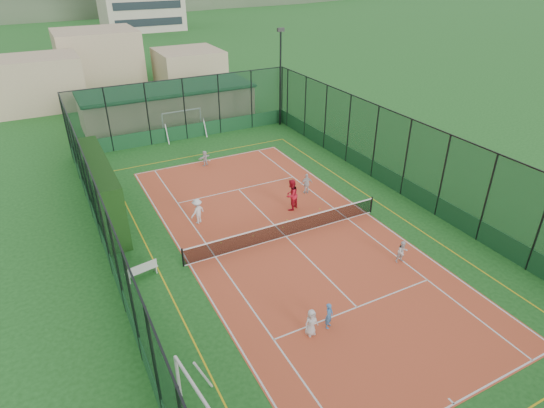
{
  "coord_description": "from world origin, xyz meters",
  "views": [
    {
      "loc": [
        -10.31,
        -18.15,
        13.54
      ],
      "look_at": [
        0.03,
        1.7,
        1.2
      ],
      "focal_mm": 30.0,
      "sensor_mm": 36.0,
      "label": 1
    }
  ],
  "objects_px": {
    "floodlight_ne": "(280,78)",
    "futsal_goal_far": "(182,124)",
    "child_far_left": "(197,211)",
    "child_far_back": "(205,158)",
    "child_near_mid": "(329,316)",
    "child_near_right": "(402,252)",
    "coach": "(291,195)",
    "clubhouse": "(168,105)",
    "white_bench": "(141,270)",
    "child_far_right": "(307,184)",
    "child_near_left": "(311,322)"
  },
  "relations": [
    {
      "from": "child_far_left",
      "to": "coach",
      "type": "relative_size",
      "value": 0.78
    },
    {
      "from": "child_near_mid",
      "to": "coach",
      "type": "relative_size",
      "value": 0.62
    },
    {
      "from": "clubhouse",
      "to": "coach",
      "type": "bearing_deg",
      "value": -84.82
    },
    {
      "from": "coach",
      "to": "child_near_mid",
      "type": "bearing_deg",
      "value": 39.88
    },
    {
      "from": "clubhouse",
      "to": "child_near_right",
      "type": "distance_m",
      "value": 27.0
    },
    {
      "from": "child_far_left",
      "to": "child_far_back",
      "type": "height_order",
      "value": "child_far_left"
    },
    {
      "from": "white_bench",
      "to": "child_near_left",
      "type": "height_order",
      "value": "child_near_left"
    },
    {
      "from": "floodlight_ne",
      "to": "futsal_goal_far",
      "type": "relative_size",
      "value": 2.42
    },
    {
      "from": "floodlight_ne",
      "to": "child_near_left",
      "type": "relative_size",
      "value": 6.71
    },
    {
      "from": "clubhouse",
      "to": "child_far_back",
      "type": "distance_m",
      "value": 10.99
    },
    {
      "from": "futsal_goal_far",
      "to": "child_near_mid",
      "type": "distance_m",
      "value": 24.49
    },
    {
      "from": "clubhouse",
      "to": "coach",
      "type": "height_order",
      "value": "clubhouse"
    },
    {
      "from": "child_near_left",
      "to": "child_near_mid",
      "type": "bearing_deg",
      "value": -3.39
    },
    {
      "from": "child_far_left",
      "to": "coach",
      "type": "bearing_deg",
      "value": 140.4
    },
    {
      "from": "white_bench",
      "to": "coach",
      "type": "xyz_separation_m",
      "value": [
        9.56,
        2.45,
        0.55
      ]
    },
    {
      "from": "white_bench",
      "to": "child_far_right",
      "type": "bearing_deg",
      "value": 8.07
    },
    {
      "from": "futsal_goal_far",
      "to": "child_far_back",
      "type": "bearing_deg",
      "value": -96.22
    },
    {
      "from": "floodlight_ne",
      "to": "white_bench",
      "type": "distance_m",
      "value": 23.57
    },
    {
      "from": "child_far_left",
      "to": "floodlight_ne",
      "type": "bearing_deg",
      "value": -161.97
    },
    {
      "from": "child_far_left",
      "to": "futsal_goal_far",
      "type": "bearing_deg",
      "value": -132.89
    },
    {
      "from": "floodlight_ne",
      "to": "futsal_goal_far",
      "type": "xyz_separation_m",
      "value": [
        -8.72,
        1.03,
        -3.03
      ]
    },
    {
      "from": "floodlight_ne",
      "to": "coach",
      "type": "height_order",
      "value": "floodlight_ne"
    },
    {
      "from": "child_near_right",
      "to": "floodlight_ne",
      "type": "bearing_deg",
      "value": 85.06
    },
    {
      "from": "child_far_left",
      "to": "child_far_back",
      "type": "xyz_separation_m",
      "value": [
        3.16,
        7.45,
        -0.19
      ]
    },
    {
      "from": "child_near_mid",
      "to": "child_near_right",
      "type": "bearing_deg",
      "value": -14.63
    },
    {
      "from": "child_near_right",
      "to": "coach",
      "type": "relative_size",
      "value": 0.61
    },
    {
      "from": "white_bench",
      "to": "child_near_left",
      "type": "bearing_deg",
      "value": -63.47
    },
    {
      "from": "child_near_left",
      "to": "child_far_left",
      "type": "relative_size",
      "value": 0.81
    },
    {
      "from": "futsal_goal_far",
      "to": "child_far_right",
      "type": "distance_m",
      "value": 14.25
    },
    {
      "from": "child_near_left",
      "to": "child_far_back",
      "type": "xyz_separation_m",
      "value": [
        2.06,
        17.88,
        -0.05
      ]
    },
    {
      "from": "clubhouse",
      "to": "white_bench",
      "type": "height_order",
      "value": "clubhouse"
    },
    {
      "from": "child_near_mid",
      "to": "child_far_left",
      "type": "xyz_separation_m",
      "value": [
        -1.97,
        10.42,
        0.16
      ]
    },
    {
      "from": "child_near_mid",
      "to": "child_far_left",
      "type": "distance_m",
      "value": 10.6
    },
    {
      "from": "child_near_mid",
      "to": "coach",
      "type": "bearing_deg",
      "value": 34.54
    },
    {
      "from": "futsal_goal_far",
      "to": "child_near_right",
      "type": "height_order",
      "value": "futsal_goal_far"
    },
    {
      "from": "clubhouse",
      "to": "child_near_left",
      "type": "xyz_separation_m",
      "value": [
        -2.63,
        -28.81,
        -0.95
      ]
    },
    {
      "from": "white_bench",
      "to": "coach",
      "type": "bearing_deg",
      "value": 4.04
    },
    {
      "from": "futsal_goal_far",
      "to": "child_far_right",
      "type": "xyz_separation_m",
      "value": [
        3.8,
        -13.73,
        -0.41
      ]
    },
    {
      "from": "floodlight_ne",
      "to": "futsal_goal_far",
      "type": "height_order",
      "value": "floodlight_ne"
    },
    {
      "from": "child_near_right",
      "to": "child_far_left",
      "type": "xyz_separation_m",
      "value": [
        -7.74,
        8.31,
        0.16
      ]
    },
    {
      "from": "floodlight_ne",
      "to": "child_far_back",
      "type": "distance_m",
      "value": 11.28
    },
    {
      "from": "white_bench",
      "to": "child_far_back",
      "type": "height_order",
      "value": "child_far_back"
    },
    {
      "from": "floodlight_ne",
      "to": "child_far_left",
      "type": "height_order",
      "value": "floodlight_ne"
    },
    {
      "from": "child_far_right",
      "to": "child_near_right",
      "type": "bearing_deg",
      "value": 101.76
    },
    {
      "from": "child_far_left",
      "to": "child_far_back",
      "type": "bearing_deg",
      "value": -141.43
    },
    {
      "from": "clubhouse",
      "to": "child_near_mid",
      "type": "relative_size",
      "value": 12.68
    },
    {
      "from": "futsal_goal_far",
      "to": "child_far_left",
      "type": "height_order",
      "value": "futsal_goal_far"
    },
    {
      "from": "child_far_left",
      "to": "child_far_right",
      "type": "relative_size",
      "value": 1.12
    },
    {
      "from": "floodlight_ne",
      "to": "child_near_right",
      "type": "distance_m",
      "value": 22.06
    },
    {
      "from": "futsal_goal_far",
      "to": "child_far_right",
      "type": "height_order",
      "value": "futsal_goal_far"
    }
  ]
}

